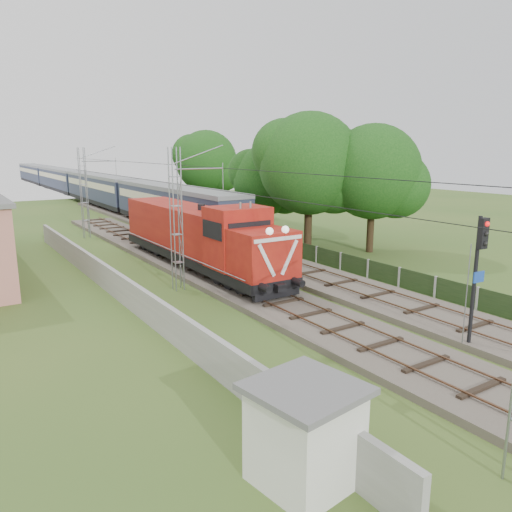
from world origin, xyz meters
TOP-DOWN VIEW (x-y plane):
  - ground at (0.00, 0.00)m, footprint 140.00×140.00m
  - track_main at (0.00, 7.00)m, footprint 4.20×70.00m
  - track_side at (5.00, 20.00)m, footprint 4.20×80.00m
  - catenary at (-2.95, 12.00)m, footprint 3.31×70.00m
  - boundary_wall at (-6.50, 12.00)m, footprint 0.25×40.00m
  - fence at (8.00, 3.00)m, footprint 0.12×32.00m
  - locomotive at (0.00, 15.38)m, footprint 3.21×18.32m
  - coach_rake at (5.00, 67.63)m, footprint 3.27×97.50m
  - signal_post at (3.22, -2.44)m, footprint 0.60×0.47m
  - relay_hut at (-7.40, -5.18)m, footprint 2.76×2.76m
  - tree_a at (10.45, 16.93)m, footprint 8.26×7.86m
  - tree_b at (14.01, 13.70)m, footprint 7.54×7.18m
  - tree_c at (10.50, 22.77)m, footprint 6.38×6.08m
  - tree_d at (13.97, 41.06)m, footprint 7.78×7.41m

SIDE VIEW (x-z plane):
  - ground at x=0.00m, z-range 0.00..0.00m
  - track_main at x=0.00m, z-range -0.04..0.41m
  - track_side at x=5.00m, z-range -0.04..0.41m
  - fence at x=8.00m, z-range 0.00..1.20m
  - boundary_wall at x=-6.50m, z-range 0.00..1.50m
  - relay_hut at x=-7.40m, z-range 0.01..2.53m
  - locomotive at x=0.00m, z-range 0.04..4.69m
  - coach_rake at x=5.00m, z-range 0.79..4.57m
  - signal_post at x=3.22m, z-range 1.01..6.42m
  - catenary at x=-2.95m, z-range 0.05..8.05m
  - tree_c at x=10.50m, z-range 1.02..9.29m
  - tree_b at x=14.01m, z-range 1.21..10.99m
  - tree_d at x=13.97m, z-range 1.25..11.33m
  - tree_a at x=10.45m, z-range 1.33..12.03m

